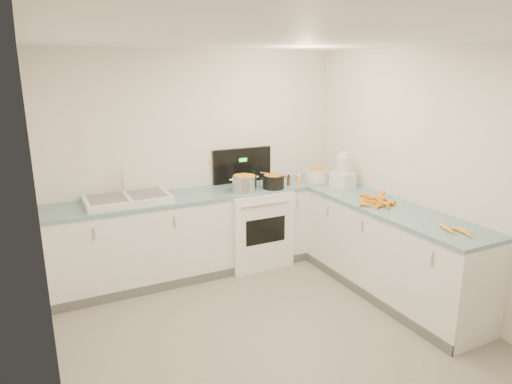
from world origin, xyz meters
name	(u,v)px	position (x,y,z in m)	size (l,w,h in m)	color
floor	(282,343)	(0.00, 0.00, 0.00)	(3.50, 4.00, 0.00)	gray
ceiling	(287,38)	(0.00, 0.00, 2.50)	(3.50, 4.00, 0.00)	white
wall_back	(199,161)	(0.00, 2.00, 1.25)	(3.50, 2.50, 0.00)	white
wall_left	(42,240)	(-1.75, 0.00, 1.25)	(4.00, 2.50, 0.00)	white
wall_right	(443,181)	(1.75, 0.00, 1.25)	(4.00, 2.50, 0.00)	white
counter_back	(210,231)	(0.00, 1.70, 0.47)	(3.50, 0.62, 0.94)	white
counter_right	(390,251)	(1.45, 0.30, 0.47)	(0.62, 2.20, 0.94)	white
stove	(253,224)	(0.55, 1.69, 0.47)	(0.76, 0.65, 1.36)	white
sink	(128,199)	(-0.90, 1.70, 0.98)	(0.86, 0.52, 0.31)	white
steel_pot	(244,184)	(0.38, 1.54, 1.02)	(0.28, 0.28, 0.20)	silver
black_pot	(274,183)	(0.74, 1.52, 1.01)	(0.25, 0.25, 0.18)	black
wooden_spoon	(274,174)	(0.74, 1.52, 1.11)	(0.02, 0.02, 0.36)	#AD7A47
mixing_bowl	(316,175)	(1.41, 1.63, 1.01)	(0.30, 0.30, 0.14)	white
extract_bottle	(289,181)	(0.97, 1.57, 0.99)	(0.04, 0.04, 0.10)	#593319
spice_jar	(298,180)	(1.10, 1.56, 0.99)	(0.06, 0.06, 0.10)	#E5B266
food_processor	(343,172)	(1.49, 1.20, 1.12)	(0.24, 0.28, 0.42)	white
carrot_pile	(378,201)	(1.40, 0.48, 0.98)	(0.46, 0.43, 0.09)	orange
peeled_carrots	(457,231)	(1.41, -0.50, 0.96)	(0.17, 0.37, 0.04)	#FFA126
peelings	(108,197)	(-1.09, 1.71, 1.02)	(0.26, 0.26, 0.01)	tan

